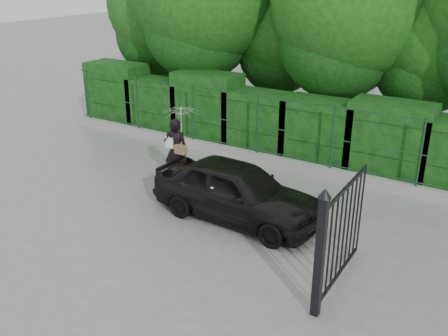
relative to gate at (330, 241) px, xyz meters
The scene contains 7 objects.
ground 4.81m from the gate, behind, with size 80.00×80.00×0.00m, color gray.
kerb 7.04m from the gate, 131.36° to the left, with size 14.00×0.25×0.30m, color #9E9E99.
fence 6.82m from the gate, 129.97° to the left, with size 14.13×0.06×1.80m.
hedge 7.80m from the gate, 127.08° to the left, with size 14.20×1.20×2.27m.
gate is the anchor object (origin of this frame).
woman 5.98m from the gate, 151.69° to the left, with size 1.03×1.02×2.13m.
car 3.47m from the gate, 147.68° to the left, with size 1.64×4.08×1.39m, color black.
Camera 1 is at (6.92, -7.92, 5.54)m, focal length 40.00 mm.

